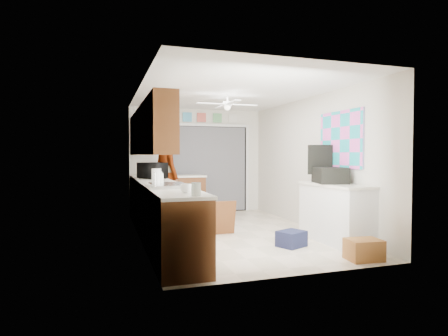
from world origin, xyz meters
TOP-DOWN VIEW (x-y plane):
  - floor at (0.00, 0.00)m, footprint 5.00×5.00m
  - ceiling at (0.00, 0.00)m, footprint 5.00×5.00m
  - wall_back at (0.00, 2.50)m, footprint 3.20×0.00m
  - wall_front at (0.00, -2.50)m, footprint 3.20×0.00m
  - wall_left at (-1.60, 0.00)m, footprint 0.00×5.00m
  - wall_right at (1.60, 0.00)m, footprint 0.00×5.00m
  - left_base_cabinets at (-1.30, 0.00)m, footprint 0.60×4.80m
  - left_countertop at (-1.29, 0.00)m, footprint 0.62×4.80m
  - upper_cabinets at (-1.44, 0.20)m, footprint 0.32×4.00m
  - sink_basin at (-1.29, -1.00)m, footprint 0.50×0.76m
  - faucet at (-1.48, -1.00)m, footprint 0.03×0.03m
  - peninsula_base at (-0.50, 2.00)m, footprint 1.00×0.60m
  - peninsula_top at (-0.50, 2.00)m, footprint 1.04×0.64m
  - back_opening_recess at (0.25, 2.47)m, footprint 2.00×0.06m
  - curtain_panel at (0.25, 2.43)m, footprint 1.90×0.03m
  - door_trim_left at (-0.77, 2.44)m, footprint 0.06×0.04m
  - door_trim_right at (1.27, 2.44)m, footprint 0.06×0.04m
  - door_trim_head at (0.25, 2.44)m, footprint 2.10×0.04m
  - header_frame_1 at (-0.25, 2.47)m, footprint 0.22×0.02m
  - header_frame_2 at (0.10, 2.47)m, footprint 0.22×0.02m
  - header_frame_3 at (0.50, 2.47)m, footprint 0.22×0.02m
  - header_frame_4 at (0.90, 2.47)m, footprint 0.22×0.02m
  - route66_sign at (-0.95, 2.47)m, footprint 0.22×0.02m
  - right_counter_base at (1.35, -1.20)m, footprint 0.50×1.40m
  - right_counter_top at (1.34, -1.20)m, footprint 0.54×1.44m
  - abstract_painting at (1.58, -1.00)m, footprint 0.03×1.15m
  - ceiling_fan at (0.00, 0.20)m, footprint 1.14×1.14m
  - microwave at (-1.26, 0.97)m, footprint 0.58×0.67m
  - soap_bottle at (-1.37, -0.80)m, footprint 0.13×0.13m
  - cup at (-1.23, -1.91)m, footprint 0.15×0.15m
  - jar_a at (-1.19, -2.25)m, footprint 0.12×0.12m
  - jar_b at (-1.21, -2.25)m, footprint 0.09×0.09m
  - paper_towel_roll at (-1.45, -0.85)m, footprint 0.14×0.14m
  - suitcase at (1.32, -1.09)m, footprint 0.59×0.69m
  - suitcase_rim at (1.32, -1.09)m, footprint 0.58×0.68m
  - suitcase_lid at (1.32, -0.80)m, footprint 0.41×0.14m
  - cardboard_box at (1.11, -2.20)m, footprint 0.48×0.38m
  - navy_crate at (0.55, -1.25)m, footprint 0.49×0.45m
  - cabinet_door_panel at (-0.17, -0.14)m, footprint 0.40×0.16m
  - man at (-0.90, 1.55)m, footprint 0.68×0.80m
  - dog at (-0.13, 1.20)m, footprint 0.38×0.65m

SIDE VIEW (x-z plane):
  - floor at x=0.00m, z-range 0.00..0.00m
  - navy_crate at x=0.55m, z-range 0.00..0.24m
  - cardboard_box at x=1.11m, z-range 0.00..0.28m
  - dog at x=-0.13m, z-range 0.00..0.48m
  - cabinet_door_panel at x=-0.17m, z-range 0.00..0.60m
  - left_base_cabinets at x=-1.30m, z-range 0.00..0.90m
  - peninsula_base at x=-0.50m, z-range 0.00..0.90m
  - right_counter_base at x=1.35m, z-range 0.00..0.90m
  - left_countertop at x=-1.29m, z-range 0.90..0.94m
  - peninsula_top at x=-0.50m, z-range 0.90..0.94m
  - right_counter_top at x=1.34m, z-range 0.90..0.94m
  - man at x=-0.90m, z-range 0.00..1.86m
  - sink_basin at x=-1.29m, z-range 0.92..0.98m
  - suitcase_rim at x=1.32m, z-range 0.95..0.97m
  - jar_b at x=-1.21m, z-range 0.94..1.05m
  - cup at x=-1.23m, z-range 0.94..1.05m
  - jar_a at x=-1.19m, z-range 0.94..1.09m
  - faucet at x=-1.48m, z-range 0.94..1.16m
  - back_opening_recess at x=0.25m, z-range 0.00..2.10m
  - door_trim_left at x=-0.77m, z-range 0.00..2.10m
  - door_trim_right at x=1.27m, z-range 0.00..2.10m
  - curtain_panel at x=0.25m, z-range 0.03..2.08m
  - suitcase at x=1.32m, z-range 0.94..1.19m
  - paper_towel_roll at x=-1.45m, z-range 0.94..1.20m
  - soap_bottle at x=-1.37m, z-range 0.94..1.20m
  - microwave at x=-1.26m, z-range 0.94..1.25m
  - wall_back at x=0.00m, z-range -0.35..2.85m
  - wall_front at x=0.00m, z-range -0.35..2.85m
  - wall_left at x=-1.60m, z-range -1.25..3.75m
  - wall_right at x=1.60m, z-range -1.25..3.75m
  - suitcase_lid at x=1.32m, z-range 1.07..1.57m
  - abstract_painting at x=1.58m, z-range 1.17..2.12m
  - upper_cabinets at x=-1.44m, z-range 1.40..2.20m
  - door_trim_head at x=0.25m, z-range 2.09..2.15m
  - header_frame_1 at x=-0.25m, z-range 2.19..2.41m
  - header_frame_2 at x=0.10m, z-range 2.19..2.41m
  - header_frame_3 at x=0.50m, z-range 2.19..2.41m
  - header_frame_4 at x=0.90m, z-range 2.19..2.41m
  - route66_sign at x=-0.95m, z-range 2.17..2.43m
  - ceiling_fan at x=0.00m, z-range 2.20..2.44m
  - ceiling at x=0.00m, z-range 2.50..2.50m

